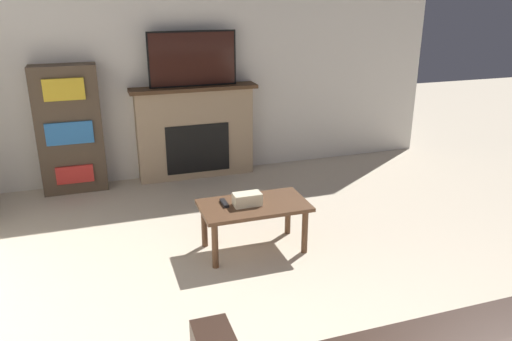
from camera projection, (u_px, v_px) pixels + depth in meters
The scene contains 7 objects.
wall_back at pixel (198, 54), 5.45m from camera, with size 5.70×0.06×2.70m.
fireplace at pixel (195, 132), 5.58m from camera, with size 1.38×0.28×1.03m.
tv at pixel (193, 59), 5.28m from camera, with size 0.95×0.03×0.58m.
coffee_table at pixel (254, 211), 3.99m from camera, with size 0.86×0.48×0.41m.
tissue_box at pixel (247, 199), 3.93m from camera, with size 0.22×0.12×0.10m.
remote_control at pixel (224, 203), 3.96m from camera, with size 0.04×0.15×0.02m.
bookshelf at pixel (70, 130), 5.12m from camera, with size 0.64×0.29×1.32m.
Camera 1 is at (-1.16, -0.69, 2.00)m, focal length 35.00 mm.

